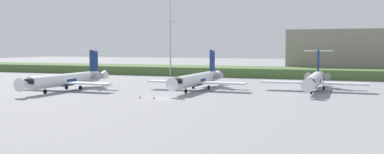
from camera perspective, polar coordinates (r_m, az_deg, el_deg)
The scene contains 9 objects.
ground_plane at distance 111.07m, azimuth 2.42°, elevation -1.08°, with size 500.00×500.00×0.00m, color gray.
grass_berm at distance 147.53m, azimuth 6.94°, elevation 0.72°, with size 320.00×20.00×2.93m, color #4C6B38.
regional_jet_nearest at distance 102.32m, azimuth -15.84°, elevation -0.24°, with size 22.81×31.00×9.00m.
regional_jet_second at distance 99.26m, azimuth 0.84°, elevation -0.22°, with size 22.81×31.00×9.00m.
regional_jet_third at distance 101.24m, azimuth 15.72°, elevation -0.28°, with size 22.81×31.00×9.00m.
antenna_mast at distance 144.60m, azimuth -2.84°, elevation 4.67°, with size 4.40×0.50×28.02m.
distant_hangar at distance 164.62m, azimuth 20.94°, elevation 3.05°, with size 47.97×21.25×15.75m, color gray.
safety_cone_front_marker at distance 83.70m, azimuth -6.80°, elevation -2.59°, with size 0.44×0.44×0.55m, color orange.
safety_cone_mid_marker at distance 82.23m, azimuth -4.96°, elevation -2.69°, with size 0.44×0.44×0.55m, color orange.
Camera 1 is at (33.76, -75.35, 9.83)m, focal length 40.83 mm.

